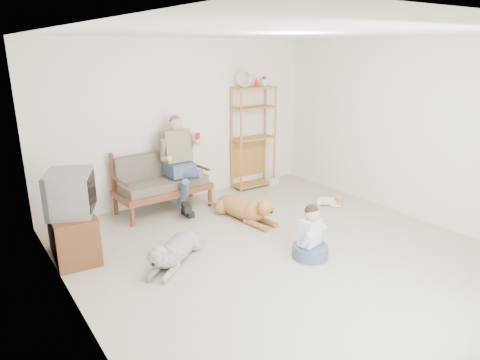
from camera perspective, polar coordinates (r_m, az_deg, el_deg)
floor at (r=5.59m, az=6.17°, el=-9.98°), size 5.50×5.50×0.00m
ceiling at (r=4.97m, az=7.22°, el=18.88°), size 5.50×5.50×0.00m
wall_back at (r=7.36m, az=-7.68°, el=7.74°), size 5.00×0.00×5.00m
wall_left at (r=3.99m, az=-21.53°, el=-1.47°), size 0.00×5.50×5.50m
wall_right at (r=6.99m, az=22.37°, el=6.10°), size 0.00×5.50×5.50m
loveseat at (r=7.04m, az=-10.46°, el=-0.08°), size 1.55×0.80×0.95m
man at (r=6.88m, az=-7.72°, el=1.52°), size 0.58×0.83×1.34m
etagere at (r=7.97m, az=1.81°, el=5.78°), size 0.83×0.37×2.18m
book_stack at (r=8.34m, az=4.28°, el=-0.08°), size 0.22×0.16×0.14m
tv_stand at (r=5.81m, az=-21.43°, el=-6.80°), size 0.57×0.94×0.60m
crt_tv at (r=5.59m, az=-21.65°, el=-1.56°), size 0.72×0.78×0.53m
wall_outlet at (r=7.14m, az=-16.23°, el=-1.82°), size 0.12×0.02×0.08m
golden_retriever at (r=6.59m, az=0.70°, el=-3.80°), size 0.50×1.45×0.44m
shaggy_dog at (r=5.37m, az=-8.84°, el=-9.34°), size 1.08×0.95×0.40m
terrier at (r=7.34m, az=11.90°, el=-2.70°), size 0.41×0.45×0.21m
child at (r=5.48m, az=9.35°, el=-7.72°), size 0.45×0.45×0.71m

